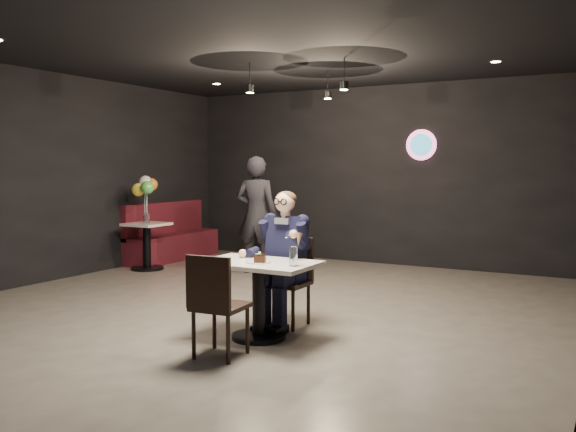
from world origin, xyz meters
The scene contains 17 objects.
floor centered at (0.00, 0.00, 0.00)m, with size 9.00×9.00×0.00m, color slate.
wall_sign centered at (0.80, 4.47, 2.00)m, with size 0.50×0.06×0.50m, color pink, non-canonical shape.
pendant_lights centered at (0.00, 2.00, 2.88)m, with size 1.40×1.20×0.36m, color black.
main_table centered at (0.68, -0.38, 0.38)m, with size 1.10×0.70×0.75m, color white.
chair_far centered at (0.68, 0.17, 0.46)m, with size 0.42×0.46×0.92m, color black.
chair_near centered at (0.68, -1.01, 0.46)m, with size 0.42×0.46×0.92m, color black.
seated_man centered at (0.68, 0.17, 0.72)m, with size 0.60×0.80×1.44m, color black.
dessert_plate centered at (0.72, -0.45, 0.76)m, with size 0.24×0.24×0.01m, color white.
cake_slice centered at (0.77, -0.49, 0.80)m, with size 0.10×0.08×0.07m, color black.
mint_leaf centered at (0.75, -0.50, 0.84)m, with size 0.06×0.04×0.01m, color green.
sundae_glass centered at (1.10, -0.44, 0.84)m, with size 0.08×0.08×0.18m, color silver.
wafer_cone centered at (1.14, -0.41, 0.99)m, with size 0.06×0.06×0.12m, color tan.
booth_bench centered at (-3.25, 3.10, 0.51)m, with size 0.51×2.03×1.01m, color #4E1018.
side_table centered at (-2.95, 2.10, 0.37)m, with size 0.60×0.60×0.74m, color white.
balloon_vase centered at (-2.95, 2.10, 0.83)m, with size 0.11×0.11×0.16m, color silver.
balloon_bunch centered at (-2.95, 2.10, 1.21)m, with size 0.38×0.38×0.63m, color yellow.
passerby centered at (-1.26, 2.70, 0.91)m, with size 0.66×0.43×1.81m, color black.
Camera 1 is at (3.72, -5.28, 1.66)m, focal length 38.00 mm.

